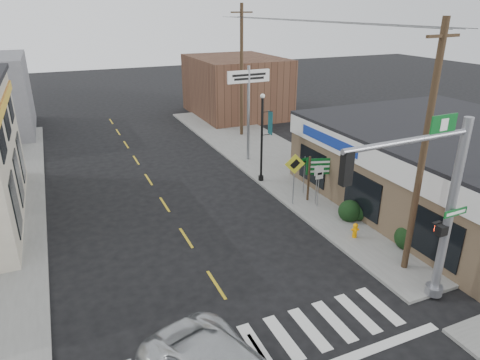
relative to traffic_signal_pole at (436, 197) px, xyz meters
name	(u,v)px	position (x,y,z in m)	size (l,w,h in m)	color
ground	(262,355)	(-6.37, -0.03, -4.26)	(140.00, 140.00, 0.00)	black
sidewalk_right	(297,174)	(2.63, 12.97, -4.19)	(6.00, 38.00, 0.13)	slate
center_line	(186,238)	(-6.37, 7.97, -4.25)	(0.12, 56.00, 0.01)	gold
crosswalk	(256,347)	(-6.37, 0.37, -4.25)	(11.00, 2.20, 0.01)	silver
thrift_store	(453,168)	(8.13, 5.97, -2.26)	(12.00, 14.00, 4.00)	brown
bldg_distant_right	(236,86)	(5.63, 29.97, -1.46)	(8.00, 10.00, 5.60)	#503324
traffic_signal_pole	(436,197)	(0.00, 0.00, 0.00)	(5.48, 0.40, 6.95)	gray
guide_sign	(319,171)	(1.58, 9.03, -2.45)	(1.46, 0.13, 2.56)	#402E1D
fire_hydrant	(355,230)	(0.77, 4.64, -3.74)	(0.23, 0.23, 0.72)	#F09200
ped_crossing_sign	(294,170)	(0.00, 8.97, -2.18)	(1.11, 0.08, 2.87)	gray
lamp_post	(263,131)	(-0.01, 12.73, -1.02)	(0.70, 0.55, 5.36)	black
dance_center_sign	(249,90)	(0.86, 16.67, 0.74)	(3.02, 0.19, 6.42)	gray
bare_tree	(393,149)	(3.79, 6.08, -0.63)	(2.22, 2.22, 4.44)	black
shrub_front	(408,238)	(2.40, 3.02, -3.69)	(1.18, 1.18, 0.88)	#163516
shrub_back	(350,211)	(1.70, 6.27, -3.70)	(1.14, 1.14, 0.86)	#1A3314
utility_pole_near	(423,152)	(1.13, 1.82, 0.85)	(1.69, 0.25, 9.71)	#42281F
utility_pole_far	(242,70)	(2.99, 22.60, 1.13)	(1.78, 0.27, 10.25)	#462A1D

